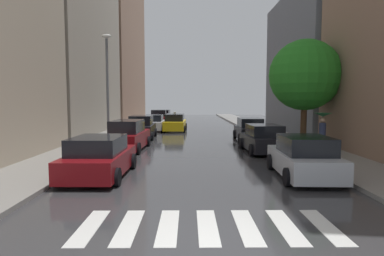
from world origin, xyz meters
name	(u,v)px	position (x,y,z in m)	size (l,w,h in m)	color
ground_plane	(194,132)	(0.00, 24.00, -0.02)	(28.00, 72.00, 0.04)	#343437
sidewalk_left	(123,131)	(-6.50, 24.00, 0.07)	(3.00, 72.00, 0.15)	gray
sidewalk_right	(264,131)	(6.50, 24.00, 0.07)	(3.00, 72.00, 0.15)	gray
crosswalk_stripes	(207,226)	(0.00, 1.06, 0.01)	(5.85, 2.20, 0.01)	silver
building_left_mid	(66,48)	(-11.00, 22.63, 7.40)	(6.00, 15.43, 14.79)	#9E9384
building_left_far	(114,38)	(-11.00, 41.33, 11.63)	(6.00, 19.66, 23.27)	#8C6B56
building_right_mid	(319,64)	(11.00, 22.99, 6.06)	(6.00, 13.84, 12.12)	slate
parked_car_left_nearest	(99,158)	(-3.81, 6.05, 0.73)	(2.22, 4.44, 1.55)	maroon
parked_car_left_second	(128,136)	(-3.96, 12.79, 0.82)	(2.17, 4.81, 1.75)	maroon
parked_car_left_third	(142,128)	(-4.00, 18.64, 0.81)	(2.04, 4.52, 1.75)	black
parked_car_left_fourth	(154,123)	(-3.74, 25.10, 0.73)	(2.04, 4.37, 1.54)	silver
parked_car_left_fifth	(159,118)	(-3.86, 31.46, 0.84)	(2.13, 4.32, 1.82)	maroon
parked_car_left_sixth	(163,116)	(-3.86, 38.14, 0.76)	(2.26, 4.13, 1.63)	maroon
parked_car_right_nearest	(304,158)	(3.87, 5.87, 0.74)	(2.20, 4.25, 1.58)	#B2B7BF
parked_car_right_second	(263,139)	(3.72, 11.90, 0.73)	(2.23, 4.12, 1.55)	black
parked_car_right_third	(250,130)	(3.93, 17.31, 0.76)	(2.02, 4.13, 1.63)	black
taxi_midroad	(175,123)	(-1.73, 24.61, 0.76)	(2.21, 4.68, 1.81)	yellow
pedestrian_foreground	(323,124)	(6.81, 11.47, 1.62)	(0.96, 0.96, 2.06)	black
street_tree_right	(305,75)	(6.47, 13.47, 4.37)	(4.20, 4.20, 6.34)	#513823
lamp_post_left	(107,81)	(-5.55, 14.67, 4.10)	(0.60, 0.28, 6.84)	#595B60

